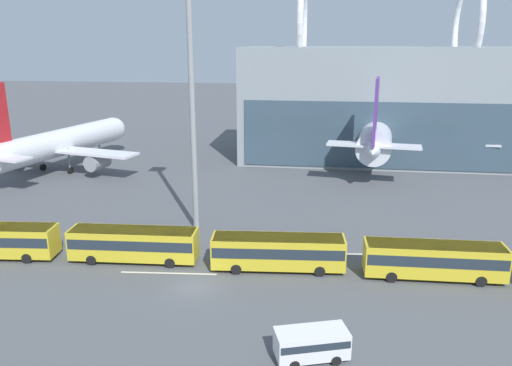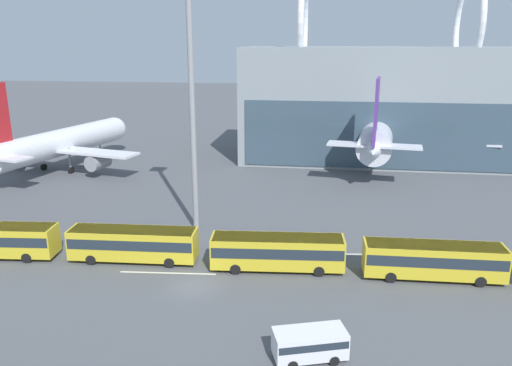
% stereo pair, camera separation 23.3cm
% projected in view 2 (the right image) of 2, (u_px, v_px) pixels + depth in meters
% --- Properties ---
extents(ground_plane, '(440.00, 440.00, 0.00)m').
position_uv_depth(ground_plane, '(193.00, 286.00, 44.08)').
color(ground_plane, '#515459').
extents(airliner_at_gate_near, '(30.27, 33.49, 15.27)m').
position_uv_depth(airliner_at_gate_near, '(57.00, 143.00, 81.87)').
color(airliner_at_gate_near, silver).
rests_on(airliner_at_gate_near, ground_plane).
extents(airliner_at_gate_far, '(39.07, 38.32, 15.93)m').
position_uv_depth(airliner_at_gate_far, '(377.00, 132.00, 86.10)').
color(airliner_at_gate_far, silver).
rests_on(airliner_at_gate_far, ground_plane).
extents(shuttle_bus_1, '(12.57, 3.47, 3.27)m').
position_uv_depth(shuttle_bus_1, '(133.00, 242.00, 48.69)').
color(shuttle_bus_1, gold).
rests_on(shuttle_bus_1, ground_plane).
extents(shuttle_bus_2, '(12.62, 3.80, 3.27)m').
position_uv_depth(shuttle_bus_2, '(277.00, 250.00, 46.81)').
color(shuttle_bus_2, gold).
rests_on(shuttle_bus_2, ground_plane).
extents(shuttle_bus_3, '(12.51, 3.16, 3.27)m').
position_uv_depth(shuttle_bus_3, '(433.00, 259.00, 45.03)').
color(shuttle_bus_3, gold).
rests_on(shuttle_bus_3, ground_plane).
extents(service_van_foreground, '(5.33, 3.54, 2.11)m').
position_uv_depth(service_van_foreground, '(310.00, 342.00, 33.65)').
color(service_van_foreground, silver).
rests_on(service_van_foreground, ground_plane).
extents(floodlight_mast, '(2.35, 2.35, 29.79)m').
position_uv_depth(floodlight_mast, '(191.00, 71.00, 52.75)').
color(floodlight_mast, gray).
rests_on(floodlight_mast, ground_plane).
extents(lane_stripe_2, '(7.84, 1.23, 0.01)m').
position_uv_depth(lane_stripe_2, '(378.00, 254.00, 50.62)').
color(lane_stripe_2, silver).
rests_on(lane_stripe_2, ground_plane).
extents(lane_stripe_3, '(9.01, 0.99, 0.01)m').
position_uv_depth(lane_stripe_3, '(168.00, 273.00, 46.53)').
color(lane_stripe_3, silver).
rests_on(lane_stripe_3, ground_plane).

